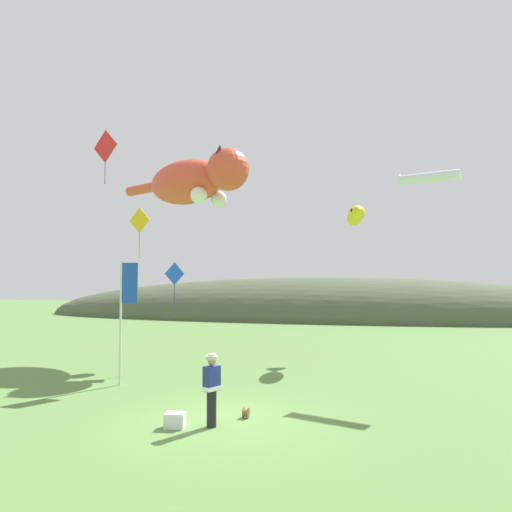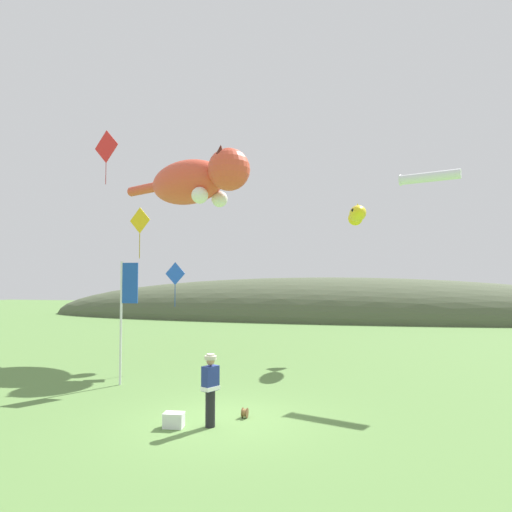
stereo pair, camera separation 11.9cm
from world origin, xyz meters
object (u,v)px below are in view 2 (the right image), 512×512
(kite_spool, at_px, (245,413))
(kite_diamond_blue, at_px, (175,274))
(kite_tube_streamer, at_px, (429,177))
(kite_giant_cat, at_px, (196,181))
(kite_diamond_red, at_px, (106,147))
(picnic_cooler, at_px, (174,420))
(kite_fish_windsock, at_px, (357,214))
(festival_attendant, at_px, (210,387))
(kite_diamond_gold, at_px, (140,221))
(festival_banner_pole, at_px, (125,304))

(kite_spool, height_order, kite_diamond_blue, kite_diamond_blue)
(kite_tube_streamer, bearing_deg, kite_giant_cat, 161.88)
(kite_tube_streamer, bearing_deg, kite_diamond_red, -176.04)
(picnic_cooler, height_order, kite_diamond_red, kite_diamond_red)
(kite_fish_windsock, distance_m, kite_diamond_red, 11.73)
(kite_diamond_blue, bearing_deg, kite_diamond_red, -162.72)
(festival_attendant, bearing_deg, kite_fish_windsock, 73.24)
(picnic_cooler, bearing_deg, kite_tube_streamer, 45.74)
(kite_tube_streamer, bearing_deg, kite_diamond_blue, -179.86)
(kite_diamond_gold, bearing_deg, kite_tube_streamer, 15.14)
(kite_diamond_blue, bearing_deg, kite_spool, -52.41)
(festival_banner_pole, height_order, kite_diamond_blue, kite_diamond_blue)
(picnic_cooler, xyz_separation_m, kite_giant_cat, (-3.52, 10.53, 8.33))
(festival_banner_pole, bearing_deg, kite_diamond_blue, 82.74)
(festival_banner_pole, relative_size, kite_diamond_red, 1.86)
(kite_giant_cat, xyz_separation_m, kite_diamond_red, (-2.32, -4.30, 0.64))
(picnic_cooler, distance_m, festival_banner_pole, 5.78)
(kite_spool, relative_size, kite_diamond_gold, 0.14)
(kite_tube_streamer, bearing_deg, kite_fish_windsock, 120.21)
(picnic_cooler, bearing_deg, kite_diamond_blue, 113.42)
(kite_giant_cat, bearing_deg, picnic_cooler, -71.53)
(kite_fish_windsock, xyz_separation_m, kite_diamond_gold, (-7.55, -7.30, -1.02))
(festival_attendant, distance_m, kite_fish_windsock, 13.23)
(kite_spool, distance_m, festival_banner_pole, 6.23)
(kite_diamond_red, bearing_deg, festival_banner_pole, -46.02)
(kite_giant_cat, distance_m, kite_tube_streamer, 11.04)
(kite_diamond_gold, bearing_deg, festival_attendant, -44.82)
(kite_tube_streamer, xyz_separation_m, kite_diamond_blue, (-10.00, -0.02, -3.56))
(kite_spool, relative_size, kite_diamond_blue, 0.14)
(kite_diamond_gold, bearing_deg, kite_diamond_red, 143.87)
(kite_diamond_blue, bearing_deg, kite_giant_cat, 97.38)
(festival_banner_pole, relative_size, kite_giant_cat, 0.54)
(kite_fish_windsock, distance_m, kite_diamond_blue, 9.13)
(festival_banner_pole, distance_m, kite_diamond_blue, 3.48)
(kite_fish_windsock, distance_m, kite_tube_streamer, 5.30)
(festival_banner_pole, bearing_deg, kite_spool, -27.87)
(kite_tube_streamer, distance_m, kite_diamond_blue, 10.61)
(picnic_cooler, xyz_separation_m, kite_fish_windsock, (4.28, 11.66, 6.56))
(kite_fish_windsock, bearing_deg, picnic_cooler, -110.17)
(kite_tube_streamer, distance_m, kite_diamond_gold, 10.69)
(festival_banner_pole, bearing_deg, kite_diamond_gold, 68.39)
(kite_giant_cat, distance_m, kite_diamond_red, 4.93)
(kite_tube_streamer, bearing_deg, kite_diamond_gold, -164.86)
(festival_banner_pole, bearing_deg, kite_fish_windsock, 45.33)
(kite_diamond_red, bearing_deg, kite_tube_streamer, 3.96)
(kite_diamond_blue, bearing_deg, festival_banner_pole, -97.26)
(picnic_cooler, relative_size, kite_diamond_gold, 0.28)
(kite_diamond_red, distance_m, kite_diamond_gold, 4.67)
(kite_fish_windsock, bearing_deg, kite_tube_streamer, -59.79)
(kite_diamond_red, relative_size, kite_diamond_gold, 1.24)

